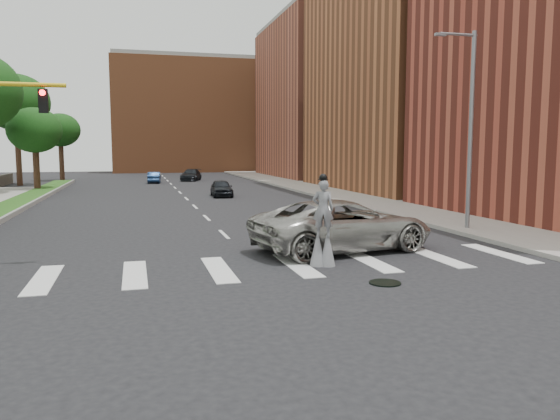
% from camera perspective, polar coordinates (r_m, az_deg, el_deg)
% --- Properties ---
extents(ground_plane, '(160.00, 160.00, 0.00)m').
position_cam_1_polar(ground_plane, '(16.72, -1.50, -6.72)').
color(ground_plane, black).
rests_on(ground_plane, ground).
extents(grass_median, '(2.00, 60.00, 0.25)m').
position_cam_1_polar(grass_median, '(36.84, -26.97, 0.01)').
color(grass_median, '#204C15').
rests_on(grass_median, ground).
extents(median_curb, '(0.20, 60.00, 0.28)m').
position_cam_1_polar(median_curb, '(36.64, -25.36, 0.08)').
color(median_curb, gray).
rests_on(median_curb, ground).
extents(sidewalk_right, '(5.00, 90.00, 0.18)m').
position_cam_1_polar(sidewalk_right, '(44.12, 6.76, 1.57)').
color(sidewalk_right, gray).
rests_on(sidewalk_right, ground).
extents(manhole, '(0.90, 0.90, 0.04)m').
position_cam_1_polar(manhole, '(15.87, 10.92, -7.48)').
color(manhole, black).
rests_on(manhole, ground).
extents(building_mid, '(16.00, 22.00, 24.00)m').
position_cam_1_polar(building_mid, '(53.22, 14.74, 15.10)').
color(building_mid, '#9A5430').
rests_on(building_mid, ground).
extents(building_far, '(16.00, 22.00, 20.00)m').
position_cam_1_polar(building_far, '(74.70, 5.39, 11.18)').
color(building_far, '#A4533C').
rests_on(building_far, ground).
extents(building_backdrop, '(26.00, 14.00, 18.00)m').
position_cam_1_polar(building_backdrop, '(94.49, -9.12, 9.52)').
color(building_backdrop, '#9A5430').
rests_on(building_backdrop, ground).
extents(streetlight, '(2.05, 0.20, 9.00)m').
position_cam_1_polar(streetlight, '(26.34, 19.16, 8.46)').
color(streetlight, slate).
rests_on(streetlight, ground).
extents(stilt_performer, '(0.82, 0.64, 3.00)m').
position_cam_1_polar(stilt_performer, '(17.72, 4.49, -1.96)').
color(stilt_performer, '#362115').
rests_on(stilt_performer, ground).
extents(suv_crossing, '(7.41, 4.48, 1.92)m').
position_cam_1_polar(suv_crossing, '(20.46, 6.61, -1.59)').
color(suv_crossing, '#A3A09A').
rests_on(suv_crossing, ground).
extents(car_near, '(1.76, 3.99, 1.33)m').
position_cam_1_polar(car_near, '(43.65, -6.14, 2.29)').
color(car_near, black).
rests_on(car_near, ground).
extents(car_mid, '(1.61, 3.80, 1.22)m').
position_cam_1_polar(car_mid, '(62.04, -13.00, 3.33)').
color(car_mid, navy).
rests_on(car_mid, ground).
extents(car_far, '(3.19, 5.05, 1.36)m').
position_cam_1_polar(car_far, '(65.66, -9.27, 3.64)').
color(car_far, black).
rests_on(car_far, ground).
extents(tree_5, '(6.71, 6.71, 11.32)m').
position_cam_1_polar(tree_5, '(62.33, -25.90, 10.06)').
color(tree_5, '#362115').
rests_on(tree_5, ground).
extents(tree_6, '(4.74, 4.74, 7.44)m').
position_cam_1_polar(tree_6, '(53.70, -24.26, 7.57)').
color(tree_6, '#362115').
rests_on(tree_6, ground).
extents(tree_7, '(4.58, 4.58, 7.91)m').
position_cam_1_polar(tree_7, '(69.61, -21.98, 7.71)').
color(tree_7, '#362115').
rests_on(tree_7, ground).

